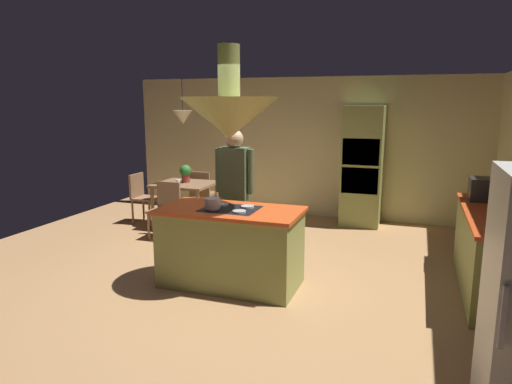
# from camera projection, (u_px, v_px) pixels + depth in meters

# --- Properties ---
(ground) EXTENTS (8.16, 8.16, 0.00)m
(ground) POSITION_uv_depth(u_px,v_px,m) (237.00, 278.00, 5.60)
(ground) COLOR #AD7F51
(wall_back) EXTENTS (6.80, 0.10, 2.55)m
(wall_back) POSITION_uv_depth(u_px,v_px,m) (305.00, 147.00, 8.55)
(wall_back) COLOR beige
(wall_back) RESTS_ON ground
(kitchen_island) EXTENTS (1.62, 0.86, 0.93)m
(kitchen_island) POSITION_uv_depth(u_px,v_px,m) (231.00, 247.00, 5.33)
(kitchen_island) COLOR #8C934C
(kitchen_island) RESTS_ON ground
(counter_run_right) EXTENTS (0.73, 2.19, 0.91)m
(counter_run_right) POSITION_uv_depth(u_px,v_px,m) (493.00, 251.00, 5.14)
(counter_run_right) COLOR #8C934C
(counter_run_right) RESTS_ON ground
(oven_tower) EXTENTS (0.66, 0.62, 2.05)m
(oven_tower) POSITION_uv_depth(u_px,v_px,m) (362.00, 166.00, 7.86)
(oven_tower) COLOR #8C934C
(oven_tower) RESTS_ON ground
(dining_table) EXTENTS (0.96, 0.85, 0.76)m
(dining_table) POSITION_uv_depth(u_px,v_px,m) (185.00, 189.00, 7.79)
(dining_table) COLOR #886446
(dining_table) RESTS_ON ground
(person_at_island) EXTENTS (0.53, 0.24, 1.76)m
(person_at_island) POSITION_uv_depth(u_px,v_px,m) (235.00, 187.00, 5.94)
(person_at_island) COLOR tan
(person_at_island) RESTS_ON ground
(range_hood) EXTENTS (1.10, 1.10, 1.00)m
(range_hood) POSITION_uv_depth(u_px,v_px,m) (229.00, 115.00, 5.04)
(range_hood) COLOR #8C934C
(pendant_light_over_table) EXTENTS (0.32, 0.32, 0.82)m
(pendant_light_over_table) POSITION_uv_depth(u_px,v_px,m) (183.00, 117.00, 7.55)
(pendant_light_over_table) COLOR beige
(chair_facing_island) EXTENTS (0.40, 0.40, 0.87)m
(chair_facing_island) POSITION_uv_depth(u_px,v_px,m) (166.00, 206.00, 7.21)
(chair_facing_island) COLOR #886446
(chair_facing_island) RESTS_ON ground
(chair_by_back_wall) EXTENTS (0.40, 0.40, 0.87)m
(chair_by_back_wall) POSITION_uv_depth(u_px,v_px,m) (202.00, 191.00, 8.41)
(chair_by_back_wall) COLOR #886446
(chair_by_back_wall) RESTS_ON ground
(chair_at_corner) EXTENTS (0.40, 0.40, 0.87)m
(chair_at_corner) POSITION_uv_depth(u_px,v_px,m) (142.00, 195.00, 8.09)
(chair_at_corner) COLOR #886446
(chair_at_corner) RESTS_ON ground
(potted_plant_on_table) EXTENTS (0.20, 0.20, 0.30)m
(potted_plant_on_table) POSITION_uv_depth(u_px,v_px,m) (186.00, 173.00, 7.80)
(potted_plant_on_table) COLOR #99382D
(potted_plant_on_table) RESTS_ON dining_table
(cup_on_table) EXTENTS (0.07, 0.07, 0.09)m
(cup_on_table) POSITION_uv_depth(u_px,v_px,m) (178.00, 182.00, 7.56)
(cup_on_table) COLOR white
(cup_on_table) RESTS_ON dining_table
(canister_flour) EXTENTS (0.14, 0.14, 0.20)m
(canister_flour) POSITION_uv_depth(u_px,v_px,m) (506.00, 215.00, 4.54)
(canister_flour) COLOR silver
(canister_flour) RESTS_ON counter_run_right
(canister_sugar) EXTENTS (0.11, 0.11, 0.14)m
(canister_sugar) POSITION_uv_depth(u_px,v_px,m) (503.00, 214.00, 4.71)
(canister_sugar) COLOR silver
(canister_sugar) RESTS_ON counter_run_right
(canister_tea) EXTENTS (0.10, 0.10, 0.15)m
(canister_tea) POSITION_uv_depth(u_px,v_px,m) (500.00, 209.00, 4.88)
(canister_tea) COLOR silver
(canister_tea) RESTS_ON counter_run_right
(microwave_on_counter) EXTENTS (0.46, 0.36, 0.28)m
(microwave_on_counter) POSITION_uv_depth(u_px,v_px,m) (490.00, 190.00, 5.63)
(microwave_on_counter) COLOR #232326
(microwave_on_counter) RESTS_ON counter_run_right
(cooking_pot_on_cooktop) EXTENTS (0.18, 0.18, 0.12)m
(cooking_pot_on_cooktop) POSITION_uv_depth(u_px,v_px,m) (213.00, 203.00, 5.16)
(cooking_pot_on_cooktop) COLOR #B2B2B7
(cooking_pot_on_cooktop) RESTS_ON kitchen_island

